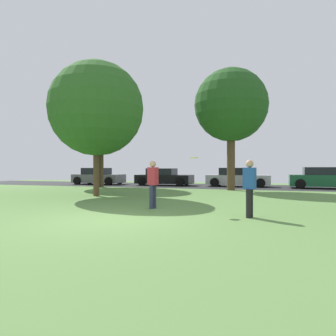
# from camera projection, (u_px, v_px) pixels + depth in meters

# --- Properties ---
(ground_plane) EXTENTS (44.00, 44.00, 0.00)m
(ground_plane) POSITION_uv_depth(u_px,v_px,m) (111.00, 221.00, 8.37)
(ground_plane) COLOR #5B8442
(road_strip) EXTENTS (44.00, 6.40, 0.01)m
(road_strip) POSITION_uv_depth(u_px,v_px,m) (215.00, 186.00, 23.57)
(road_strip) COLOR #28282B
(road_strip) RESTS_ON ground_plane
(oak_tree_right) EXTENTS (5.48, 5.48, 7.74)m
(oak_tree_right) POSITION_uv_depth(u_px,v_px,m) (100.00, 116.00, 22.55)
(oak_tree_right) COLOR brown
(oak_tree_right) RESTS_ON ground_plane
(oak_tree_left) EXTENTS (4.48, 4.48, 7.47)m
(oak_tree_left) POSITION_uv_depth(u_px,v_px,m) (231.00, 105.00, 19.61)
(oak_tree_left) COLOR brown
(oak_tree_left) RESTS_ON ground_plane
(birch_tree_lone) EXTENTS (4.63, 4.63, 6.60)m
(birch_tree_lone) POSITION_uv_depth(u_px,v_px,m) (96.00, 109.00, 15.67)
(birch_tree_lone) COLOR brown
(birch_tree_lone) RESTS_ON ground_plane
(person_thrower) EXTENTS (0.37, 0.30, 1.62)m
(person_thrower) POSITION_uv_depth(u_px,v_px,m) (153.00, 182.00, 10.88)
(person_thrower) COLOR #2D334C
(person_thrower) RESTS_ON ground_plane
(person_catcher) EXTENTS (0.37, 0.30, 1.61)m
(person_catcher) POSITION_uv_depth(u_px,v_px,m) (250.00, 186.00, 8.93)
(person_catcher) COLOR black
(person_catcher) RESTS_ON ground_plane
(frisbee_disc) EXTENTS (0.30, 0.30, 0.03)m
(frisbee_disc) POSITION_uv_depth(u_px,v_px,m) (194.00, 158.00, 9.96)
(frisbee_disc) COLOR yellow
(parked_car_grey) EXTENTS (4.06, 2.06, 1.35)m
(parked_car_grey) POSITION_uv_depth(u_px,v_px,m) (98.00, 177.00, 26.22)
(parked_car_grey) COLOR slate
(parked_car_grey) RESTS_ON ground_plane
(parked_car_black) EXTENTS (4.30, 2.07, 1.31)m
(parked_car_black) POSITION_uv_depth(u_px,v_px,m) (164.00, 177.00, 24.77)
(parked_car_black) COLOR black
(parked_car_black) RESTS_ON ground_plane
(parked_car_silver) EXTENTS (4.52, 1.92, 1.36)m
(parked_car_silver) POSITION_uv_depth(u_px,v_px,m) (238.00, 178.00, 23.27)
(parked_car_silver) COLOR #B7B7BC
(parked_car_silver) RESTS_ON ground_plane
(parked_car_green) EXTENTS (4.29, 2.08, 1.41)m
(parked_car_green) POSITION_uv_depth(u_px,v_px,m) (323.00, 179.00, 21.15)
(parked_car_green) COLOR #195633
(parked_car_green) RESTS_ON ground_plane
(street_lamp_post) EXTENTS (0.14, 0.14, 4.50)m
(street_lamp_post) POSITION_uv_depth(u_px,v_px,m) (99.00, 155.00, 22.29)
(street_lamp_post) COLOR #2D2D33
(street_lamp_post) RESTS_ON ground_plane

